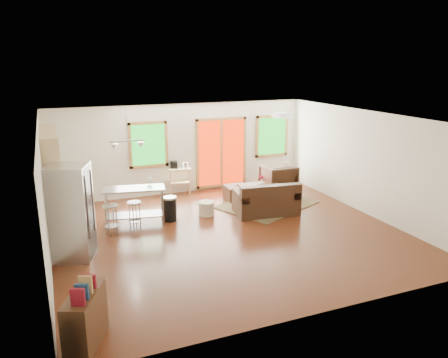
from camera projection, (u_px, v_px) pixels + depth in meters
name	position (u px, v px, depth m)	size (l,w,h in m)	color
floor	(229.00, 234.00, 9.86)	(7.50, 7.00, 0.02)	#3B190C
ceiling	(229.00, 118.00, 9.17)	(7.50, 7.00, 0.02)	white
back_wall	(182.00, 149.00, 12.65)	(7.50, 0.02, 2.60)	silver
left_wall	(44.00, 198.00, 8.15)	(0.02, 7.00, 2.60)	silver
right_wall	(368.00, 163.00, 10.88)	(0.02, 7.00, 2.60)	silver
front_wall	(322.00, 236.00, 6.38)	(7.50, 0.02, 2.60)	silver
window_left	(148.00, 145.00, 12.19)	(1.10, 0.05, 1.30)	#0F5814
french_doors	(221.00, 153.00, 13.09)	(1.60, 0.05, 2.10)	#B51E03
window_right	(272.00, 136.00, 13.61)	(1.10, 0.05, 1.30)	#0F5814
rug	(267.00, 205.00, 11.79)	(2.38, 1.83, 0.02)	#415C39
loveseat	(267.00, 201.00, 11.04)	(1.66, 1.07, 0.83)	black
coffee_table	(259.00, 187.00, 12.17)	(1.09, 0.65, 0.43)	#3B2313
armchair	(278.00, 177.00, 12.85)	(0.90, 0.84, 0.92)	black
ottoman	(236.00, 193.00, 12.20)	(0.60, 0.60, 0.40)	black
pouf	(206.00, 208.00, 10.98)	(0.40, 0.40, 0.35)	beige
vase	(262.00, 182.00, 12.15)	(0.20, 0.21, 0.29)	silver
book	(275.00, 184.00, 11.82)	(0.19, 0.02, 0.26)	maroon
cabinets	(58.00, 191.00, 9.86)	(0.64, 2.24, 2.30)	tan
refrigerator	(71.00, 212.00, 8.43)	(0.94, 0.93, 1.88)	#B7BABC
island	(134.00, 200.00, 10.24)	(1.51, 0.82, 0.90)	#B7BABC
cup	(149.00, 179.00, 10.51)	(0.13, 0.10, 0.13)	white
bar_stool_a	(111.00, 213.00, 9.64)	(0.40, 0.40, 0.70)	#B7BABC
bar_stool_b	(134.00, 209.00, 9.96)	(0.40, 0.40, 0.67)	#B7BABC
trash_can	(170.00, 209.00, 10.58)	(0.34, 0.34, 0.60)	black
kitchen_cart	(179.00, 172.00, 12.62)	(0.72, 0.56, 0.98)	tan
bookshelf	(85.00, 319.00, 5.89)	(0.67, 0.95, 1.04)	#3B2313
ceiling_flush	(282.00, 115.00, 10.31)	(0.35, 0.35, 0.12)	white
pendant_light	(128.00, 145.00, 10.01)	(0.80, 0.18, 0.79)	gray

